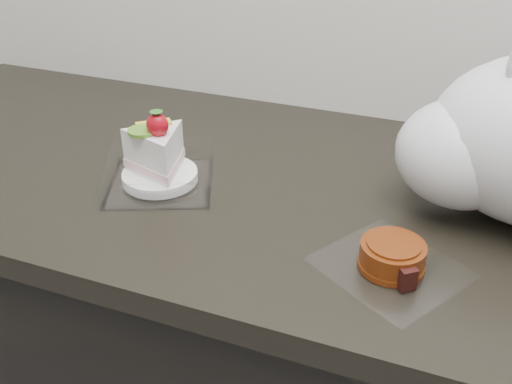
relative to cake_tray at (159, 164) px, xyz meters
name	(u,v)px	position (x,y,z in m)	size (l,w,h in m)	color
cake_tray	(159,164)	(0.00, 0.00, 0.00)	(0.21, 0.21, 0.13)	white
mooncake_wrap	(392,259)	(0.38, -0.09, -0.02)	(0.22, 0.22, 0.04)	white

